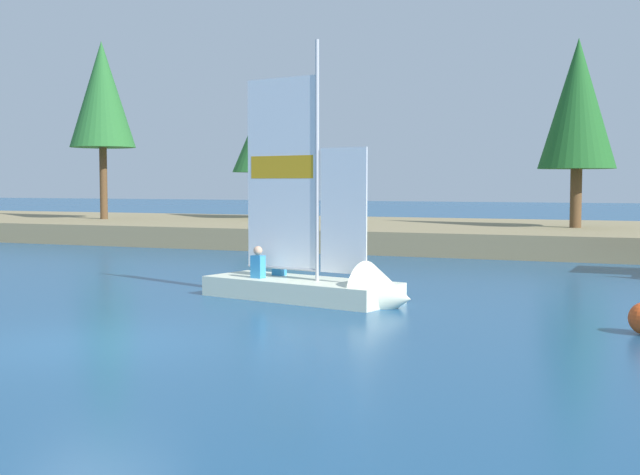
{
  "coord_description": "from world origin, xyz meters",
  "views": [
    {
      "loc": [
        8.33,
        -10.67,
        2.55
      ],
      "look_at": [
        0.52,
        8.33,
        1.2
      ],
      "focal_mm": 46.84,
      "sensor_mm": 36.0,
      "label": 1
    }
  ],
  "objects": [
    {
      "name": "ground_plane",
      "position": [
        0.0,
        0.0,
        0.0
      ],
      "size": [
        200.0,
        200.0,
        0.0
      ],
      "primitive_type": "plane",
      "color": "navy"
    },
    {
      "name": "shore_bank",
      "position": [
        0.0,
        23.19,
        0.42
      ],
      "size": [
        80.0,
        12.37,
        0.83
      ],
      "primitive_type": "cube",
      "color": "#897A56",
      "rests_on": "ground"
    },
    {
      "name": "shoreline_tree_left",
      "position": [
        -16.22,
        22.03,
        6.67
      ],
      "size": [
        3.06,
        3.06,
        8.36
      ],
      "color": "brown",
      "rests_on": "shore_bank"
    },
    {
      "name": "shoreline_tree_midleft",
      "position": [
        -9.31,
        25.74,
        5.11
      ],
      "size": [
        3.54,
        3.54,
        6.35
      ],
      "color": "brown",
      "rests_on": "shore_bank"
    },
    {
      "name": "shoreline_tree_centre",
      "position": [
        5.25,
        22.57,
        5.52
      ],
      "size": [
        2.92,
        2.92,
        7.2
      ],
      "color": "brown",
      "rests_on": "shore_bank"
    },
    {
      "name": "sailboat",
      "position": [
        1.85,
        5.78,
        0.39
      ],
      "size": [
        5.17,
        2.6,
        6.08
      ],
      "rotation": [
        0.0,
        0.0,
        -0.23
      ],
      "color": "silver",
      "rests_on": "ground"
    }
  ]
}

